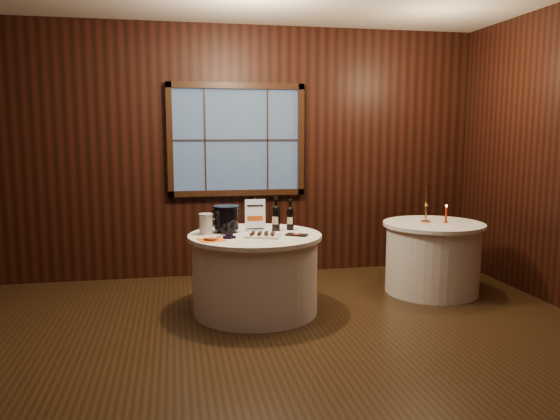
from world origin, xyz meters
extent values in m
plane|color=black|center=(0.00, 0.00, 0.00)|extent=(6.00, 6.00, 0.00)
cube|color=black|center=(0.00, 2.50, 1.50)|extent=(6.00, 0.02, 3.00)
cube|color=#364D71|center=(0.00, 2.47, 1.65)|extent=(1.50, 0.01, 1.20)
cylinder|color=white|center=(0.00, 1.00, 0.36)|extent=(1.20, 1.20, 0.73)
cylinder|color=white|center=(0.00, 1.00, 0.75)|extent=(1.28, 1.28, 0.04)
cylinder|color=white|center=(2.00, 1.30, 0.36)|extent=(1.00, 1.00, 0.73)
cylinder|color=white|center=(2.00, 1.30, 0.75)|extent=(1.08, 1.08, 0.04)
cube|color=#ACADB3|center=(0.03, 1.20, 0.78)|extent=(0.17, 0.10, 0.02)
cube|color=#ACADB3|center=(0.03, 1.20, 0.94)|extent=(0.02, 0.02, 0.31)
cube|color=silver|center=(0.03, 1.19, 0.94)|extent=(0.20, 0.02, 0.29)
cylinder|color=black|center=(0.23, 1.15, 0.88)|extent=(0.08, 0.08, 0.22)
sphere|color=black|center=(0.23, 1.15, 0.99)|extent=(0.08, 0.08, 0.08)
cylinder|color=black|center=(0.23, 1.15, 1.05)|extent=(0.03, 0.03, 0.10)
cylinder|color=black|center=(0.23, 1.15, 1.09)|extent=(0.03, 0.03, 0.02)
cube|color=beige|center=(0.23, 1.11, 0.88)|extent=(0.06, 0.02, 0.08)
cylinder|color=black|center=(0.38, 1.16, 0.87)|extent=(0.07, 0.07, 0.20)
sphere|color=black|center=(0.38, 1.16, 0.97)|extent=(0.07, 0.07, 0.07)
cylinder|color=black|center=(0.38, 1.16, 1.02)|extent=(0.03, 0.03, 0.09)
cylinder|color=black|center=(0.38, 1.16, 1.07)|extent=(0.03, 0.03, 0.02)
cube|color=beige|center=(0.38, 1.13, 0.87)|extent=(0.05, 0.02, 0.07)
cylinder|color=black|center=(-0.26, 1.15, 0.79)|extent=(0.18, 0.18, 0.03)
cylinder|color=black|center=(-0.26, 1.15, 0.91)|extent=(0.24, 0.24, 0.21)
cylinder|color=black|center=(-0.26, 1.15, 1.02)|extent=(0.26, 0.26, 0.02)
cube|color=white|center=(0.05, 0.84, 0.78)|extent=(0.38, 0.31, 0.02)
cube|color=black|center=(0.37, 0.85, 0.78)|extent=(0.22, 0.19, 0.02)
cylinder|color=#322712|center=(-0.34, 0.84, 0.79)|extent=(0.08, 0.02, 0.04)
cylinder|color=silver|center=(-0.46, 1.09, 0.86)|extent=(0.13, 0.13, 0.19)
cylinder|color=silver|center=(-0.46, 1.09, 0.96)|extent=(0.14, 0.14, 0.01)
torus|color=silver|center=(-0.39, 1.09, 0.87)|extent=(0.09, 0.05, 0.10)
cube|color=orange|center=(-0.43, 0.79, 0.77)|extent=(0.27, 0.27, 0.00)
imported|color=white|center=(-0.43, 0.79, 0.79)|extent=(0.14, 0.14, 0.03)
cylinder|color=#DD9345|center=(1.91, 1.32, 0.78)|extent=(0.11, 0.11, 0.02)
cylinder|color=#DD9345|center=(1.91, 1.32, 0.96)|extent=(0.02, 0.02, 0.34)
cylinder|color=#DD9345|center=(1.91, 1.32, 1.14)|extent=(0.06, 0.06, 0.03)
cylinder|color=#DD9345|center=(2.11, 1.25, 0.78)|extent=(0.05, 0.05, 0.01)
cylinder|color=#A41E0C|center=(2.11, 1.25, 0.86)|extent=(0.02, 0.02, 0.16)
sphere|color=#FFB23F|center=(2.11, 1.25, 0.96)|extent=(0.02, 0.02, 0.02)
camera|label=1|loc=(-0.75, -4.09, 1.73)|focal=35.00mm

